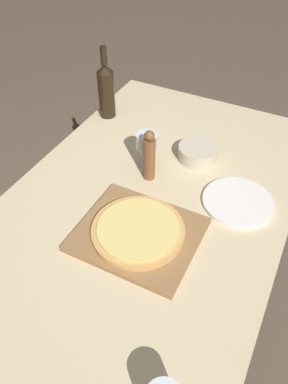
# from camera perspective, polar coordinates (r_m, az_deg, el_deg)

# --- Properties ---
(ground_plane) EXTENTS (12.00, 12.00, 0.00)m
(ground_plane) POSITION_cam_1_polar(r_m,az_deg,el_deg) (1.93, 0.25, -16.86)
(ground_plane) COLOR brown
(dining_table) EXTENTS (0.97, 1.58, 0.73)m
(dining_table) POSITION_cam_1_polar(r_m,az_deg,el_deg) (1.41, 0.33, -3.73)
(dining_table) COLOR #CCB78E
(dining_table) RESTS_ON ground_plane
(cutting_board) EXTENTS (0.39, 0.33, 0.02)m
(cutting_board) POSITION_cam_1_polar(r_m,az_deg,el_deg) (1.23, -0.90, -6.43)
(cutting_board) COLOR olive
(cutting_board) RESTS_ON dining_table
(pizza) EXTENTS (0.31, 0.31, 0.02)m
(pizza) POSITION_cam_1_polar(r_m,az_deg,el_deg) (1.22, -0.91, -5.81)
(pizza) COLOR tan
(pizza) RESTS_ON cutting_board
(wine_bottle) EXTENTS (0.07, 0.07, 0.33)m
(wine_bottle) POSITION_cam_1_polar(r_m,az_deg,el_deg) (1.74, -5.79, 15.23)
(wine_bottle) COLOR black
(wine_bottle) RESTS_ON dining_table
(pepper_mill) EXTENTS (0.04, 0.04, 0.21)m
(pepper_mill) POSITION_cam_1_polar(r_m,az_deg,el_deg) (1.38, 0.81, 5.46)
(pepper_mill) COLOR brown
(pepper_mill) RESTS_ON dining_table
(wine_glass) EXTENTS (0.08, 0.08, 0.14)m
(wine_glass) POSITION_cam_1_polar(r_m,az_deg,el_deg) (1.44, 0.39, 7.61)
(wine_glass) COLOR silver
(wine_glass) RESTS_ON dining_table
(small_bowl) EXTENTS (0.16, 0.16, 0.06)m
(small_bowl) POSITION_cam_1_polar(r_m,az_deg,el_deg) (1.53, 8.19, 5.96)
(small_bowl) COLOR beige
(small_bowl) RESTS_ON dining_table
(dinner_plate) EXTENTS (0.25, 0.25, 0.01)m
(dinner_plate) POSITION_cam_1_polar(r_m,az_deg,el_deg) (1.38, 14.09, -1.44)
(dinner_plate) COLOR white
(dinner_plate) RESTS_ON dining_table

